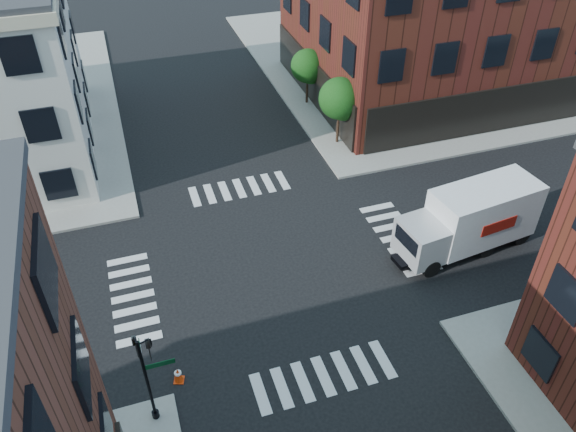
% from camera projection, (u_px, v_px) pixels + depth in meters
% --- Properties ---
extents(ground, '(120.00, 120.00, 0.00)m').
position_uv_depth(ground, '(274.00, 265.00, 28.34)').
color(ground, black).
rests_on(ground, ground).
extents(sidewalk_ne, '(30.00, 30.00, 0.15)m').
position_uv_depth(sidewalk_ne, '(433.00, 56.00, 49.06)').
color(sidewalk_ne, gray).
rests_on(sidewalk_ne, ground).
extents(building_ne, '(25.00, 16.00, 12.00)m').
position_uv_depth(building_ne, '(473.00, 5.00, 41.53)').
color(building_ne, '#481C12').
rests_on(building_ne, ground).
extents(tree_near, '(2.69, 2.69, 4.49)m').
position_uv_depth(tree_near, '(341.00, 100.00, 35.65)').
color(tree_near, black).
rests_on(tree_near, ground).
extents(tree_far, '(2.43, 2.43, 4.07)m').
position_uv_depth(tree_far, '(308.00, 68.00, 40.29)').
color(tree_far, black).
rests_on(tree_far, ground).
extents(signal_pole, '(1.29, 1.24, 4.60)m').
position_uv_depth(signal_pole, '(147.00, 370.00, 19.95)').
color(signal_pole, black).
rests_on(signal_pole, ground).
extents(box_truck, '(7.93, 3.21, 3.51)m').
position_uv_depth(box_truck, '(471.00, 219.00, 28.35)').
color(box_truck, silver).
rests_on(box_truck, ground).
extents(traffic_cone, '(0.52, 0.52, 0.76)m').
position_uv_depth(traffic_cone, '(178.00, 375.00, 22.75)').
color(traffic_cone, '#EE3A0A').
rests_on(traffic_cone, ground).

